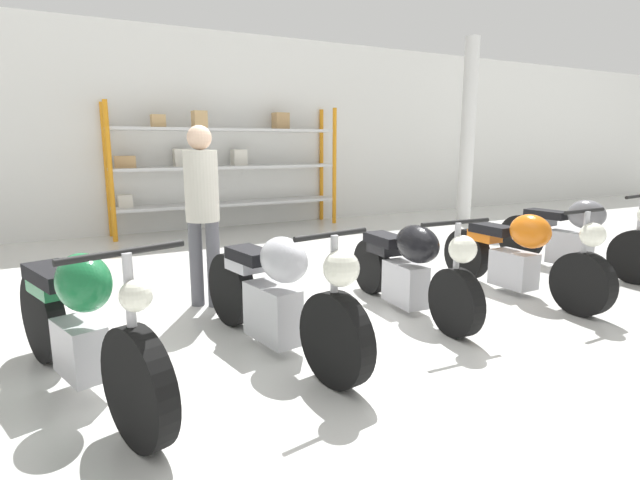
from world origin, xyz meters
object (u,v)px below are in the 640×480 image
(motorcycle_silver, at_px, (278,295))
(motorcycle_grey, at_px, (575,236))
(shelving_rack, at_px, (223,163))
(motorcycle_orange, at_px, (520,256))
(motorcycle_black, at_px, (410,267))
(person_browsing, at_px, (202,202))
(motorcycle_green, at_px, (80,324))

(motorcycle_silver, distance_m, motorcycle_grey, 4.33)
(shelving_rack, distance_m, motorcycle_orange, 5.72)
(shelving_rack, distance_m, motorcycle_silver, 5.82)
(shelving_rack, distance_m, motorcycle_black, 5.42)
(shelving_rack, height_order, person_browsing, shelving_rack)
(motorcycle_grey, height_order, person_browsing, person_browsing)
(person_browsing, bearing_deg, motorcycle_silver, 45.48)
(motorcycle_grey, bearing_deg, person_browsing, -107.94)
(motorcycle_silver, distance_m, person_browsing, 1.50)
(motorcycle_black, xyz_separation_m, motorcycle_grey, (2.82, 0.30, 0.00))
(motorcycle_black, relative_size, person_browsing, 1.11)
(motorcycle_silver, xyz_separation_m, motorcycle_orange, (2.83, 0.15, -0.03))
(motorcycle_silver, bearing_deg, motorcycle_black, 90.44)
(motorcycle_black, bearing_deg, motorcycle_silver, -76.97)
(shelving_rack, bearing_deg, motorcycle_black, -88.40)
(motorcycle_black, distance_m, motorcycle_grey, 2.84)
(motorcycle_orange, bearing_deg, motorcycle_silver, -88.14)
(shelving_rack, xyz_separation_m, motorcycle_black, (0.15, -5.35, -0.80))
(motorcycle_silver, xyz_separation_m, motorcycle_grey, (4.29, 0.56, -0.01))
(motorcycle_orange, bearing_deg, motorcycle_grey, 104.22)
(shelving_rack, height_order, motorcycle_silver, shelving_rack)
(shelving_rack, relative_size, motorcycle_orange, 2.04)
(motorcycle_silver, bearing_deg, person_browsing, 178.43)
(motorcycle_grey, xyz_separation_m, person_browsing, (-4.48, 0.80, 0.59))
(motorcycle_silver, xyz_separation_m, motorcycle_black, (1.47, 0.26, -0.01))
(shelving_rack, distance_m, person_browsing, 4.52)
(shelving_rack, relative_size, person_browsing, 2.40)
(motorcycle_silver, height_order, motorcycle_black, motorcycle_silver)
(motorcycle_orange, distance_m, person_browsing, 3.31)
(motorcycle_green, relative_size, motorcycle_silver, 1.02)
(motorcycle_silver, height_order, person_browsing, person_browsing)
(motorcycle_black, bearing_deg, motorcycle_orange, 88.54)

